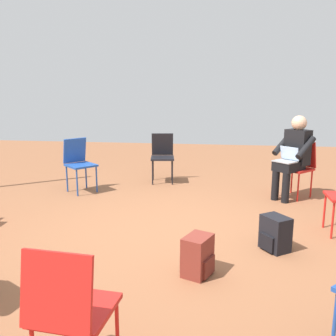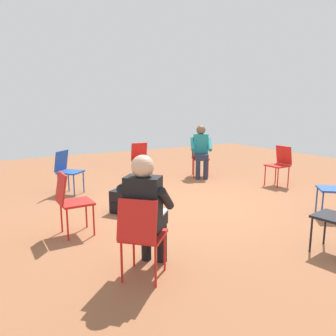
{
  "view_description": "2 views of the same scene",
  "coord_description": "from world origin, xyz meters",
  "px_view_note": "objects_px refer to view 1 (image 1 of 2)",
  "views": [
    {
      "loc": [
        -4.03,
        -0.63,
        1.63
      ],
      "look_at": [
        0.18,
        -0.05,
        0.72
      ],
      "focal_mm": 40.0,
      "sensor_mm": 36.0,
      "label": 1
    },
    {
      "loc": [
        4.43,
        -3.13,
        1.69
      ],
      "look_at": [
        -0.36,
        -0.31,
        0.63
      ],
      "focal_mm": 35.0,
      "sensor_mm": 36.0,
      "label": 2
    }
  ],
  "objects_px": {
    "person_with_laptop": "(293,153)",
    "backpack_near_laptop_user": "(197,258)",
    "backpack_by_empty_chair": "(275,235)",
    "chair_southeast": "(299,165)",
    "chair_west": "(69,307)",
    "chair_northeast": "(79,161)",
    "chair_east": "(162,154)"
  },
  "relations": [
    {
      "from": "chair_west",
      "to": "person_with_laptop",
      "type": "height_order",
      "value": "person_with_laptop"
    },
    {
      "from": "chair_northeast",
      "to": "backpack_near_laptop_user",
      "type": "relative_size",
      "value": 2.36
    },
    {
      "from": "chair_east",
      "to": "chair_northeast",
      "type": "bearing_deg",
      "value": 25.28
    },
    {
      "from": "chair_northeast",
      "to": "chair_west",
      "type": "bearing_deg",
      "value": 61.56
    },
    {
      "from": "chair_southeast",
      "to": "chair_northeast",
      "type": "relative_size",
      "value": 1.0
    },
    {
      "from": "chair_west",
      "to": "chair_northeast",
      "type": "xyz_separation_m",
      "value": [
        3.91,
        1.45,
        0.0
      ]
    },
    {
      "from": "chair_southeast",
      "to": "chair_east",
      "type": "distance_m",
      "value": 2.29
    },
    {
      "from": "chair_east",
      "to": "backpack_near_laptop_user",
      "type": "relative_size",
      "value": 2.36
    },
    {
      "from": "backpack_near_laptop_user",
      "to": "chair_southeast",
      "type": "bearing_deg",
      "value": -27.01
    },
    {
      "from": "chair_west",
      "to": "backpack_by_empty_chair",
      "type": "relative_size",
      "value": 2.36
    },
    {
      "from": "backpack_near_laptop_user",
      "to": "backpack_by_empty_chair",
      "type": "relative_size",
      "value": 1.0
    },
    {
      "from": "chair_east",
      "to": "person_with_laptop",
      "type": "xyz_separation_m",
      "value": [
        -0.77,
        -2.08,
        0.2
      ]
    },
    {
      "from": "chair_east",
      "to": "backpack_near_laptop_user",
      "type": "height_order",
      "value": "chair_east"
    },
    {
      "from": "backpack_by_empty_chair",
      "to": "chair_southeast",
      "type": "bearing_deg",
      "value": -16.59
    },
    {
      "from": "chair_west",
      "to": "chair_east",
      "type": "height_order",
      "value": "same"
    },
    {
      "from": "chair_east",
      "to": "backpack_near_laptop_user",
      "type": "xyz_separation_m",
      "value": [
        -3.34,
        -0.82,
        -0.34
      ]
    },
    {
      "from": "person_with_laptop",
      "to": "backpack_near_laptop_user",
      "type": "bearing_deg",
      "value": 108.45
    },
    {
      "from": "person_with_laptop",
      "to": "chair_northeast",
      "type": "bearing_deg",
      "value": 45.36
    },
    {
      "from": "chair_northeast",
      "to": "backpack_near_laptop_user",
      "type": "height_order",
      "value": "chair_northeast"
    },
    {
      "from": "person_with_laptop",
      "to": "backpack_near_laptop_user",
      "type": "xyz_separation_m",
      "value": [
        -2.57,
        1.25,
        -0.53
      ]
    },
    {
      "from": "chair_west",
      "to": "chair_east",
      "type": "distance_m",
      "value": 4.73
    },
    {
      "from": "chair_southeast",
      "to": "chair_northeast",
      "type": "distance_m",
      "value": 3.42
    },
    {
      "from": "chair_northeast",
      "to": "person_with_laptop",
      "type": "bearing_deg",
      "value": 132.14
    },
    {
      "from": "chair_west",
      "to": "backpack_near_laptop_user",
      "type": "height_order",
      "value": "chair_west"
    },
    {
      "from": "chair_northeast",
      "to": "person_with_laptop",
      "type": "xyz_separation_m",
      "value": [
        0.05,
        -3.3,
        0.2
      ]
    },
    {
      "from": "chair_west",
      "to": "backpack_near_laptop_user",
      "type": "relative_size",
      "value": 2.36
    },
    {
      "from": "chair_southeast",
      "to": "person_with_laptop",
      "type": "distance_m",
      "value": 0.26
    },
    {
      "from": "chair_northeast",
      "to": "backpack_near_laptop_user",
      "type": "xyz_separation_m",
      "value": [
        -2.52,
        -2.05,
        -0.34
      ]
    },
    {
      "from": "backpack_near_laptop_user",
      "to": "backpack_by_empty_chair",
      "type": "height_order",
      "value": "same"
    },
    {
      "from": "chair_southeast",
      "to": "person_with_laptop",
      "type": "bearing_deg",
      "value": 90.0
    },
    {
      "from": "chair_west",
      "to": "backpack_by_empty_chair",
      "type": "xyz_separation_m",
      "value": [
        2.02,
        -1.36,
        -0.34
      ]
    },
    {
      "from": "backpack_near_laptop_user",
      "to": "person_with_laptop",
      "type": "bearing_deg",
      "value": -25.99
    }
  ]
}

